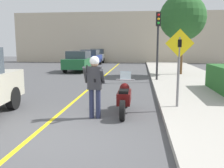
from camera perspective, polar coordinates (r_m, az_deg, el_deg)
The scene contains 12 objects.
ground_plane at distance 6.01m, azimuth -12.91°, elevation -12.24°, with size 80.00×80.00×0.00m, color #4C4C4F.
sidewalk_curb at distance 9.93m, azimuth 23.26°, elevation -3.87°, with size 4.40×44.00×0.15m.
road_center_line at distance 11.75m, azimuth -5.98°, elevation -1.66°, with size 0.12×36.00×0.01m.
building_backdrop at distance 31.35m, azimuth 3.08°, elevation 10.55°, with size 28.00×1.20×6.14m.
motorcycle at distance 7.89m, azimuth 2.83°, elevation -3.19°, with size 0.62×2.16×1.28m.
person_biker at distance 7.24m, azimuth -4.01°, elevation 0.91°, with size 0.59×0.49×1.84m.
crossing_sign at distance 8.27m, azimuth 15.05°, elevation 5.20°, with size 0.91×0.08×2.50m.
traffic_light at distance 14.61m, azimuth 10.46°, elevation 11.30°, with size 0.26×0.30×3.81m.
street_tree at distance 17.98m, azimuth 15.83°, elevation 14.37°, with size 3.11×3.11×5.38m.
parked_car_green at distance 20.73m, azimuth -7.52°, elevation 5.24°, with size 1.88×4.20×1.68m.
parked_car_blue at distance 26.70m, azimuth -4.90°, elevation 6.08°, with size 1.88×4.20×1.68m.
parked_car_white at distance 31.85m, azimuth -3.15°, elevation 6.54°, with size 1.88×4.20×1.68m.
Camera 1 is at (1.93, -5.28, 2.14)m, focal length 40.00 mm.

